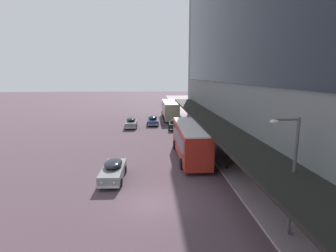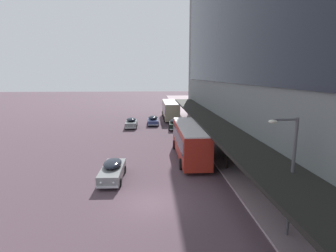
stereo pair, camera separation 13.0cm
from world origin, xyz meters
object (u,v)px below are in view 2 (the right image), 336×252
Objects in this scene: sedan_lead_near at (153,120)px; sedan_oncoming_front at (175,124)px; sedan_second_near at (131,123)px; sedan_oncoming_rear at (113,170)px; transit_bus_kerbside_front at (170,109)px; sedan_trailing_mid at (166,102)px; transit_bus_kerbside_rear at (190,140)px; street_lamp at (289,168)px; pedestrian_at_kerb at (227,157)px.

sedan_oncoming_front is at bearing -48.91° from sedan_lead_near.
sedan_oncoming_rear is (0.10, -21.29, -0.01)m from sedan_second_near.
transit_bus_kerbside_front is at bearing 90.27° from sedan_oncoming_front.
sedan_trailing_mid is 1.17× the size of sedan_second_near.
sedan_oncoming_rear is (-7.01, -5.09, -1.17)m from transit_bus_kerbside_rear.
transit_bus_kerbside_front reaches higher than sedan_second_near.
transit_bus_kerbside_rear is 2.21× the size of sedan_lead_near.
transit_bus_kerbside_front is at bearing 94.87° from street_lamp.
sedan_second_near is (-7.10, 16.20, -1.16)m from transit_bus_kerbside_rear.
street_lamp is (2.64, -62.49, 3.05)m from sedan_trailing_mid.
sedan_second_near is (-6.86, -8.10, -1.13)m from transit_bus_kerbside_front.
sedan_trailing_mid is 34.38m from sedan_oncoming_front.
street_lamp is at bearing -77.56° from transit_bus_kerbside_rear.
sedan_second_near is at bearing -146.61° from sedan_lead_near.
sedan_lead_near is at bearing -97.33° from sedan_trailing_mid.
pedestrian_at_kerb reaches higher than sedan_trailing_mid.
transit_bus_kerbside_rear is at bearing 35.98° from sedan_oncoming_rear.
transit_bus_kerbside_front reaches higher than sedan_lead_near.
sedan_oncoming_front reaches higher than sedan_oncoming_rear.
transit_bus_kerbside_front is 1.79× the size of street_lamp.
street_lamp reaches higher than pedestrian_at_kerb.
transit_bus_kerbside_rear is at bearing -89.21° from sedan_oncoming_front.
transit_bus_kerbside_rear is 18.90m from sedan_lead_near.
transit_bus_kerbside_front is 30.18m from sedan_oncoming_rear.
pedestrian_at_kerb is 0.30× the size of street_lamp.
pedestrian_at_kerb is (2.47, -52.57, 0.44)m from sedan_trailing_mid.
sedan_oncoming_front reaches higher than sedan_trailing_mid.
pedestrian_at_kerb is at bearing -73.85° from sedan_lead_near.
sedan_trailing_mid is at bearing 89.12° from sedan_oncoming_front.
sedan_second_near is at bearing 108.75° from street_lamp.
transit_bus_kerbside_rear is 8.74m from sedan_oncoming_rear.
sedan_trailing_mid is 54.59m from sedan_oncoming_rear.
sedan_lead_near is 0.98× the size of sedan_oncoming_rear.
transit_bus_kerbside_front is at bearing 49.76° from sedan_second_near.
street_lamp is at bearing -78.41° from sedan_lead_near.
transit_bus_kerbside_front is 2.20× the size of sedan_trailing_mid.
sedan_oncoming_rear is at bearing -109.04° from sedan_oncoming_front.
sedan_oncoming_rear is 0.77× the size of street_lamp.
sedan_second_near is (-7.43, -32.81, 0.04)m from sedan_trailing_mid.
pedestrian_at_kerb is at bearing -63.38° from sedan_second_near.
sedan_oncoming_front is at bearing 96.44° from street_lamp.
sedan_trailing_mid is 62.62m from street_lamp.
transit_bus_kerbside_front is 24.31m from transit_bus_kerbside_rear.
sedan_trailing_mid is 2.70× the size of pedestrian_at_kerb.
sedan_oncoming_rear is at bearing -144.02° from transit_bus_kerbside_rear.
street_lamp reaches higher than transit_bus_kerbside_front.
transit_bus_kerbside_rear is 5.54× the size of pedestrian_at_kerb.
sedan_oncoming_front is 18.44m from pedestrian_at_kerb.
sedan_oncoming_rear reaches higher than sedan_trailing_mid.
sedan_lead_near is at bearing -120.03° from transit_bus_kerbside_front.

